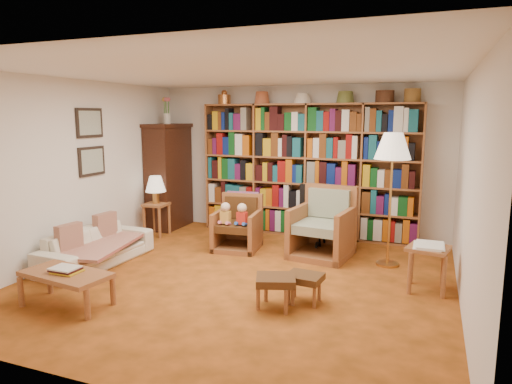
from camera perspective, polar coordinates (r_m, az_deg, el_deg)
The scene contains 23 objects.
floor at distance 5.78m, azimuth -1.84°, elevation -10.74°, with size 5.00×5.00×0.00m, color #B8581C.
ceiling at distance 5.45m, azimuth -1.98°, elevation 14.77°, with size 5.00×5.00×0.00m, color white.
wall_back at distance 7.82m, azimuth 5.29°, elevation 3.97°, with size 5.00×5.00×0.00m, color white.
wall_front at distance 3.36m, azimuth -18.87°, elevation -3.93°, with size 5.00×5.00×0.00m, color white.
wall_left at distance 6.85m, azimuth -21.57°, elevation 2.55°, with size 5.00×5.00×0.00m, color white.
wall_right at distance 5.06m, azimuth 25.13°, elevation 0.07°, with size 5.00×5.00×0.00m, color white.
bookshelf at distance 7.61m, azimuth 6.38°, elevation 3.20°, with size 3.60×0.30×2.42m.
curio_cabinet at distance 8.32m, azimuth -10.85°, elevation 2.12°, with size 0.50×0.95×2.40m.
framed_pictures at distance 7.02m, azimuth -19.96°, elevation 5.88°, with size 0.03×0.52×0.97m.
sofa at distance 6.60m, azimuth -19.30°, elevation -6.50°, with size 0.65×1.66×0.48m, color beige.
sofa_throw at distance 6.55m, azimuth -18.99°, elevation -6.07°, with size 0.76×1.42×0.04m, color beige.
cushion_left at distance 6.88m, azimuth -18.34°, elevation -4.00°, with size 0.11×0.36×0.36m, color maroon.
cushion_right at distance 6.38m, azimuth -22.33°, elevation -5.29°, with size 0.11×0.36×0.36m, color maroon.
side_table_lamp at distance 7.87m, azimuth -12.32°, elevation -2.46°, with size 0.40×0.40×0.55m.
table_lamp at distance 7.78m, azimuth -12.45°, elevation 0.88°, with size 0.34×0.34×0.46m.
armchair_leather at distance 6.97m, azimuth -2.12°, elevation -4.26°, with size 0.73×0.77×0.83m.
armchair_sage at distance 6.70m, azimuth 8.41°, elevation -4.61°, with size 0.90×0.93×0.99m.
wheelchair at distance 7.15m, azimuth 6.98°, elevation -3.27°, with size 0.54×0.75×0.94m.
floor_lamp at distance 6.21m, azimuth 16.71°, elevation 4.86°, with size 0.47×0.47×1.79m.
side_table_papers at distance 5.62m, azimuth 20.69°, elevation -7.32°, with size 0.52×0.52×0.55m.
footstool_a at distance 4.86m, azimuth 2.48°, elevation -11.20°, with size 0.50×0.46×0.34m.
footstool_b at distance 5.03m, azimuth 6.07°, elevation -10.83°, with size 0.40×0.35×0.32m.
coffee_table at distance 5.29m, azimuth -22.65°, elevation -9.71°, with size 1.02×0.61×0.43m.
Camera 1 is at (2.13, -4.99, 2.00)m, focal length 32.00 mm.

